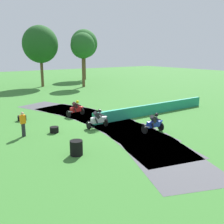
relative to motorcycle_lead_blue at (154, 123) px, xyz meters
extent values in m
plane|color=#38752D|center=(-1.06, 3.93, -0.66)|extent=(120.00, 120.00, 0.00)
cube|color=#47474C|center=(-2.42, -3.29, -0.65)|extent=(5.98, 8.06, 0.01)
cube|color=#47474C|center=(-1.67, -0.94, -0.65)|extent=(5.27, 7.91, 0.01)
cube|color=#47474C|center=(-1.21, 1.48, -0.65)|extent=(4.48, 7.64, 0.01)
cube|color=#47474C|center=(-1.06, 3.93, -0.65)|extent=(3.61, 7.25, 0.01)
cube|color=#47474C|center=(-1.20, 6.39, -0.65)|extent=(4.45, 7.63, 0.01)
cube|color=#47474C|center=(-1.65, 8.81, -0.65)|extent=(5.25, 7.90, 0.01)
cube|color=#47474C|center=(-2.39, 11.16, -0.65)|extent=(5.96, 8.06, 0.01)
cube|color=#1E8466|center=(3.77, 3.92, -0.21)|extent=(12.51, 0.32, 0.90)
cylinder|color=black|center=(0.63, 0.00, -0.36)|extent=(0.16, 0.70, 0.70)
cylinder|color=black|center=(-0.76, 0.14, -0.36)|extent=(0.16, 0.70, 0.70)
cube|color=#1E38B2|center=(-0.07, 0.02, -0.06)|extent=(1.03, 0.44, 0.44)
ellipsoid|color=#1E38B2|center=(0.10, -0.04, 0.19)|extent=(0.47, 0.36, 0.29)
cone|color=#1E38B2|center=(0.60, -0.07, 0.05)|extent=(0.42, 0.40, 0.45)
cylinder|color=#B2B2B7|center=(-0.68, -0.02, -0.16)|extent=(0.42, 0.13, 0.17)
cube|color=#28282D|center=(-0.16, -0.04, 0.31)|extent=(0.53, 0.38, 0.61)
sphere|color=black|center=(0.05, -0.11, 0.59)|extent=(0.26, 0.26, 0.26)
cylinder|color=#28282D|center=(0.14, 0.11, 0.37)|extent=(0.43, 0.12, 0.24)
cylinder|color=#28282D|center=(0.10, -0.25, 0.31)|extent=(0.43, 0.12, 0.24)
cylinder|color=#28282D|center=(-0.24, 0.21, -0.01)|extent=(0.28, 0.17, 0.42)
cylinder|color=#28282D|center=(-0.27, -0.14, -0.08)|extent=(0.28, 0.17, 0.42)
cylinder|color=black|center=(-1.91, 3.11, -0.36)|extent=(0.13, 0.67, 0.67)
cylinder|color=black|center=(-3.31, 3.20, -0.36)|extent=(0.13, 0.67, 0.67)
cube|color=silver|center=(-2.61, 3.12, -0.06)|extent=(1.02, 0.39, 0.43)
ellipsoid|color=silver|center=(-2.43, 3.07, 0.20)|extent=(0.46, 0.34, 0.27)
cone|color=silver|center=(-1.93, 3.06, 0.06)|extent=(0.41, 0.38, 0.44)
cylinder|color=#B2B2B7|center=(-3.22, 3.05, -0.15)|extent=(0.41, 0.12, 0.17)
cube|color=#28282D|center=(-2.69, 3.08, 0.32)|extent=(0.52, 0.36, 0.60)
sphere|color=black|center=(-2.48, 3.03, 0.60)|extent=(0.26, 0.26, 0.26)
cylinder|color=#28282D|center=(-2.40, 3.23, 0.37)|extent=(0.43, 0.11, 0.24)
cylinder|color=#28282D|center=(-2.43, 2.88, 0.32)|extent=(0.43, 0.11, 0.24)
cylinder|color=#28282D|center=(-2.78, 3.31, -0.02)|extent=(0.28, 0.15, 0.42)
cylinder|color=#28282D|center=(-2.80, 2.95, -0.06)|extent=(0.28, 0.15, 0.42)
cylinder|color=black|center=(-1.59, 7.27, -0.36)|extent=(0.18, 0.68, 0.68)
cylinder|color=black|center=(-2.98, 7.08, -0.36)|extent=(0.18, 0.68, 0.68)
cube|color=red|center=(-2.28, 7.14, -0.06)|extent=(1.04, 0.47, 0.43)
ellipsoid|color=red|center=(-2.09, 7.13, 0.20)|extent=(0.48, 0.37, 0.28)
cone|color=red|center=(-1.60, 7.21, 0.06)|extent=(0.43, 0.39, 0.44)
cylinder|color=#B2B2B7|center=(-2.86, 6.95, -0.16)|extent=(0.42, 0.16, 0.17)
cube|color=#331919|center=(-2.35, 7.07, 0.32)|extent=(0.53, 0.40, 0.60)
sphere|color=yellow|center=(-2.12, 7.07, 0.60)|extent=(0.26, 0.26, 0.26)
cylinder|color=#331919|center=(-2.09, 7.29, 0.37)|extent=(0.43, 0.17, 0.24)
cylinder|color=#331919|center=(-2.05, 6.93, 0.32)|extent=(0.43, 0.17, 0.24)
cylinder|color=#331919|center=(-2.48, 7.29, -0.02)|extent=(0.28, 0.19, 0.42)
cylinder|color=#331919|center=(-2.43, 6.93, -0.07)|extent=(0.28, 0.19, 0.42)
cylinder|color=black|center=(-6.19, -0.47, -0.56)|extent=(0.69, 0.69, 0.20)
cylinder|color=black|center=(-6.19, -0.47, -0.36)|extent=(0.69, 0.69, 0.20)
cylinder|color=black|center=(-6.19, -0.47, -0.16)|extent=(0.69, 0.69, 0.20)
cylinder|color=black|center=(-6.19, -0.47, 0.04)|extent=(0.69, 0.69, 0.20)
cylinder|color=black|center=(-5.60, 3.89, -0.56)|extent=(0.59, 0.59, 0.20)
cylinder|color=black|center=(-5.60, 3.89, -0.36)|extent=(0.59, 0.59, 0.20)
cylinder|color=black|center=(-6.46, 8.35, -0.56)|extent=(0.67, 0.67, 0.20)
cylinder|color=black|center=(-6.46, 8.35, -0.36)|extent=(0.67, 0.67, 0.20)
cylinder|color=#232328|center=(-7.53, 4.29, -0.23)|extent=(0.24, 0.24, 0.86)
cube|color=orange|center=(-7.53, 4.29, 0.48)|extent=(0.34, 0.22, 0.56)
sphere|color=tan|center=(-7.53, 4.29, 0.87)|extent=(0.20, 0.20, 0.20)
cylinder|color=brown|center=(7.64, 23.52, 1.71)|extent=(0.44, 0.44, 4.73)
ellipsoid|color=#235B23|center=(7.64, 23.52, 5.65)|extent=(3.72, 3.72, 3.91)
cylinder|color=brown|center=(2.42, 27.46, 1.45)|extent=(0.44, 0.44, 4.22)
ellipsoid|color=#1E511E|center=(2.42, 27.46, 5.85)|extent=(5.39, 5.39, 5.66)
cylinder|color=brown|center=(13.15, 32.94, 1.71)|extent=(0.44, 0.44, 4.73)
ellipsoid|color=#235B23|center=(13.15, 32.94, 6.27)|extent=(5.15, 5.15, 5.41)
camera|label=1|loc=(-12.02, -11.99, 4.70)|focal=41.07mm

